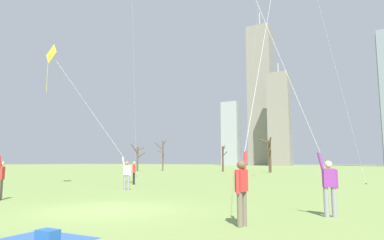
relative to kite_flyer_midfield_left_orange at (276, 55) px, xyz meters
The scene contains 13 objects.
ground_plane 7.42m from the kite_flyer_midfield_left_orange, 165.05° to the right, with size 400.00×400.00×0.00m, color #7A934C.
kite_flyer_midfield_left_orange is the anchor object (origin of this frame).
kite_flyer_midfield_right_yellow 12.55m from the kite_flyer_midfield_left_orange, 156.45° to the left, with size 7.33×0.74×9.56m.
kite_flyer_far_back_teal 1.55m from the kite_flyer_midfield_left_orange, 122.38° to the left, with size 1.84×15.16×18.93m.
bystander_far_off_by_trees 15.94m from the kite_flyer_midfield_left_orange, 143.60° to the left, with size 0.36×0.44×1.62m.
picnic_spot 8.09m from the kite_flyer_midfield_left_orange, 120.44° to the right, with size 1.81×1.41×0.31m.
bare_tree_rightmost 51.70m from the kite_flyer_midfield_left_orange, 126.45° to the left, with size 2.24×2.68×5.51m.
bare_tree_leftmost 49.37m from the kite_flyer_midfield_left_orange, 131.65° to the left, with size 2.00×3.10×4.59m.
bare_tree_left_of_center 46.08m from the kite_flyer_midfield_left_orange, 114.41° to the left, with size 1.12×1.17×4.36m.
bare_tree_center 41.87m from the kite_flyer_midfield_left_orange, 104.96° to the left, with size 2.29×2.76×5.31m.
skyline_short_annex 156.03m from the kite_flyer_midfield_left_orange, 111.40° to the left, with size 8.30×6.26×31.15m.
skyline_slender_spire 138.01m from the kite_flyer_midfield_left_orange, 102.75° to the left, with size 9.05×6.88×44.58m.
skyline_mid_tower_right 159.35m from the kite_flyer_midfield_left_orange, 105.82° to the left, with size 11.52×10.40×77.70m.
Camera 1 is at (7.74, -8.83, 1.58)m, focal length 31.36 mm.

